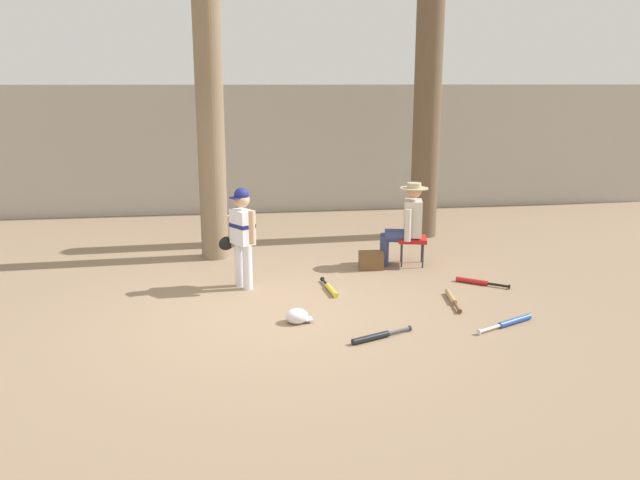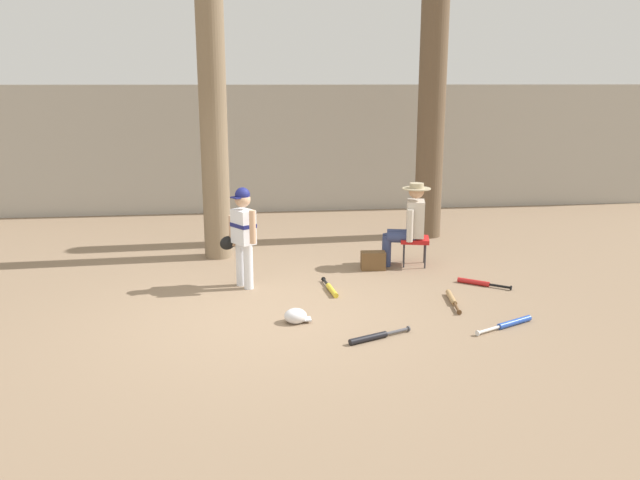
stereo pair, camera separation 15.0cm
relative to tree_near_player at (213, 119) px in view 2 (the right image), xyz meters
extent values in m
plane|color=#897056|center=(0.64, -2.70, -2.07)|extent=(60.00, 60.00, 0.00)
cube|color=#ADA89E|center=(0.64, 3.61, -0.80)|extent=(18.00, 0.36, 2.54)
cylinder|color=#7F6B51|center=(0.00, 0.00, 0.26)|extent=(0.40, 0.40, 4.65)
cone|color=#7F6B51|center=(0.00, 0.00, -2.07)|extent=(0.62, 0.62, 0.24)
cylinder|color=brown|center=(3.54, 0.96, 0.50)|extent=(0.45, 0.45, 5.13)
cone|color=brown|center=(3.54, 0.96, -2.07)|extent=(0.76, 0.76, 0.27)
cylinder|color=white|center=(0.43, -1.65, -1.78)|extent=(0.12, 0.12, 0.58)
cylinder|color=white|center=(0.33, -1.50, -1.78)|extent=(0.12, 0.12, 0.58)
cube|color=white|center=(0.38, -1.57, -1.27)|extent=(0.33, 0.36, 0.44)
cube|color=navy|center=(0.38, -1.57, -1.25)|extent=(0.34, 0.37, 0.05)
sphere|color=tan|center=(0.38, -1.57, -0.92)|extent=(0.20, 0.20, 0.20)
sphere|color=navy|center=(0.38, -1.57, -0.86)|extent=(0.19, 0.19, 0.19)
cube|color=navy|center=(0.31, -1.62, -0.88)|extent=(0.16, 0.17, 0.02)
cylinder|color=tan|center=(0.50, -1.79, -1.23)|extent=(0.11, 0.11, 0.42)
cylinder|color=tan|center=(0.24, -1.42, -1.35)|extent=(0.11, 0.11, 0.40)
ellipsoid|color=black|center=(0.18, -1.43, -1.51)|extent=(0.25, 0.22, 0.18)
cube|color=red|center=(2.83, -0.83, -1.69)|extent=(0.48, 0.48, 0.06)
cylinder|color=#333338|center=(2.65, -0.94, -1.88)|extent=(0.02, 0.02, 0.38)
cylinder|color=#333338|center=(2.72, -0.65, -1.88)|extent=(0.02, 0.02, 0.38)
cylinder|color=#333338|center=(2.94, -1.02, -1.88)|extent=(0.02, 0.02, 0.38)
cylinder|color=#333338|center=(3.01, -0.72, -1.88)|extent=(0.02, 0.02, 0.38)
cylinder|color=navy|center=(2.42, -0.84, -1.85)|extent=(0.13, 0.13, 0.43)
cylinder|color=navy|center=(2.47, -0.64, -1.85)|extent=(0.13, 0.13, 0.43)
cylinder|color=navy|center=(2.61, -0.88, -1.64)|extent=(0.42, 0.24, 0.15)
cylinder|color=navy|center=(2.66, -0.69, -1.64)|extent=(0.42, 0.24, 0.15)
cube|color=beige|center=(2.83, -0.83, -1.38)|extent=(0.32, 0.41, 0.52)
cylinder|color=beige|center=(2.70, -1.03, -1.44)|extent=(0.11, 0.11, 0.46)
cylinder|color=beige|center=(2.81, -0.60, -1.44)|extent=(0.11, 0.11, 0.46)
sphere|color=tan|center=(2.83, -0.83, -0.98)|extent=(0.22, 0.22, 0.22)
cylinder|color=tan|center=(2.83, -0.83, -0.94)|extent=(0.40, 0.40, 0.02)
cylinder|color=tan|center=(2.83, -0.83, -0.91)|extent=(0.20, 0.20, 0.09)
cube|color=brown|center=(2.19, -0.99, -1.94)|extent=(0.35, 0.20, 0.26)
cylinder|color=tan|center=(2.87, -2.42, -2.03)|extent=(0.13, 0.45, 0.07)
cylinder|color=brown|center=(2.82, -2.79, -2.03)|extent=(0.07, 0.30, 0.03)
cylinder|color=brown|center=(2.80, -2.94, -2.03)|extent=(0.06, 0.02, 0.06)
cylinder|color=red|center=(3.36, -1.84, -2.03)|extent=(0.37, 0.31, 0.07)
cylinder|color=black|center=(3.64, -2.06, -2.03)|extent=(0.24, 0.20, 0.03)
cylinder|color=black|center=(3.75, -2.14, -2.03)|extent=(0.05, 0.05, 0.06)
cylinder|color=#2347AD|center=(3.29, -3.32, -2.03)|extent=(0.47, 0.28, 0.07)
cylinder|color=silver|center=(2.93, -3.50, -2.03)|extent=(0.31, 0.17, 0.03)
cylinder|color=silver|center=(2.78, -3.57, -2.03)|extent=(0.04, 0.06, 0.06)
cylinder|color=yellow|center=(1.47, -1.97, -2.03)|extent=(0.10, 0.43, 0.07)
cylinder|color=black|center=(1.44, -1.61, -2.03)|extent=(0.06, 0.29, 0.03)
cylinder|color=black|center=(1.42, -1.47, -2.03)|extent=(0.06, 0.02, 0.06)
cylinder|color=black|center=(1.62, -3.57, -2.03)|extent=(0.44, 0.24, 0.07)
cylinder|color=#4C4C51|center=(1.96, -3.42, -2.03)|extent=(0.29, 0.15, 0.03)
cylinder|color=#4C4C51|center=(2.09, -3.36, -2.03)|extent=(0.04, 0.06, 0.06)
ellipsoid|color=silver|center=(0.92, -2.94, -1.99)|extent=(0.25, 0.23, 0.17)
cube|color=silver|center=(1.04, -2.94, -2.03)|extent=(0.10, 0.13, 0.02)
camera|label=1|loc=(0.20, -9.71, 0.52)|focal=36.67mm
camera|label=2|loc=(0.35, -9.73, 0.52)|focal=36.67mm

